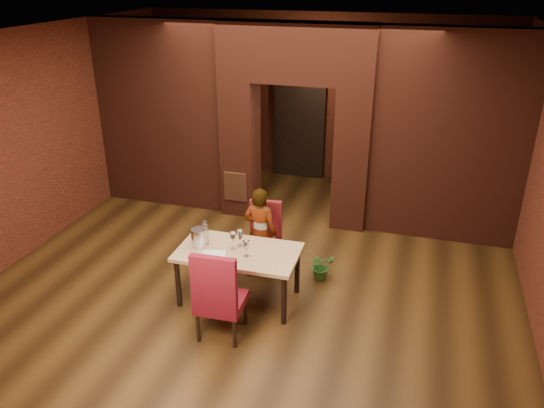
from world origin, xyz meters
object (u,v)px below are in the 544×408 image
Objects in this scene: wine_glass_b at (240,238)px; water_bottle at (205,233)px; wine_glass_a at (233,241)px; wine_glass_c at (246,249)px; chair_near at (221,291)px; wine_bucket at (199,237)px; person_seated at (260,232)px; potted_plant at (321,266)px; dining_table at (239,275)px; chair_far at (263,239)px.

water_bottle reaches higher than wine_glass_b.
wine_glass_a reaches higher than wine_glass_c.
water_bottle is at bearing 166.04° from wine_glass_c.
chair_near is 0.93m from wine_bucket.
person_seated reaches higher than wine_glass_a.
water_bottle is (-0.52, -0.63, 0.23)m from person_seated.
chair_near is 1.39m from person_seated.
wine_glass_a reaches higher than potted_plant.
wine_glass_c is at bearing -101.67° from chair_near.
water_bottle reaches higher than dining_table.
chair_far is at bearing 82.78° from dining_table.
potted_plant is (0.92, 0.67, -0.63)m from wine_glass_b.
person_seated is 0.59m from wine_glass_b.
dining_table is at bearing -20.07° from wine_glass_a.
wine_bucket is 0.10m from water_bottle.
chair_near is 5.22× the size of wine_glass_b.
wine_bucket reaches higher than potted_plant.
wine_glass_a is 0.11m from wine_glass_b.
wine_bucket is at bearing -172.97° from wine_glass_a.
person_seated reaches higher than dining_table.
chair_near is at bearing -85.57° from wine_glass_b.
wine_glass_a is at bearing 81.35° from person_seated.
wine_glass_c is 0.57× the size of potted_plant.
wine_bucket is (-0.59, -0.81, 0.34)m from chair_far.
chair_far is 1.50m from chair_near.
chair_far is 0.98m from water_bottle.
wine_glass_a is 0.92× the size of wine_bucket.
water_bottle reaches higher than wine_glass_a.
person_seated is 6.02× the size of wine_glass_c.
person_seated reaches higher than wine_glass_b.
person_seated is (0.02, 1.39, 0.08)m from chair_near.
chair_near is (-0.03, -1.49, 0.08)m from chair_far.
water_bottle is at bearing -170.40° from wine_glass_b.
wine_glass_b is 0.45m from water_bottle.
person_seated reaches higher than chair_near.
person_seated is 0.80m from wine_glass_c.
water_bottle is (-0.44, -0.07, 0.05)m from wine_glass_b.
chair_near is at bearing -80.18° from wine_glass_a.
chair_far is at bearing 94.10° from wine_glass_c.
chair_far is at bearing 81.67° from wine_glass_b.
water_bottle is at bearing 172.92° from dining_table.
chair_near reaches higher than water_bottle.
wine_glass_a is at bearing 149.72° from wine_glass_c.
wine_glass_b is at bearing 95.40° from dining_table.
water_bottle is (-0.50, 0.76, 0.30)m from chair_near.
wine_glass_b is at bearing 55.55° from wine_glass_a.
person_seated is at bearing 77.12° from wine_glass_a.
person_seated is 5.91× the size of wine_glass_b.
wine_glass_c is at bearing -130.29° from potted_plant.
dining_table is at bearing -5.90° from water_bottle.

